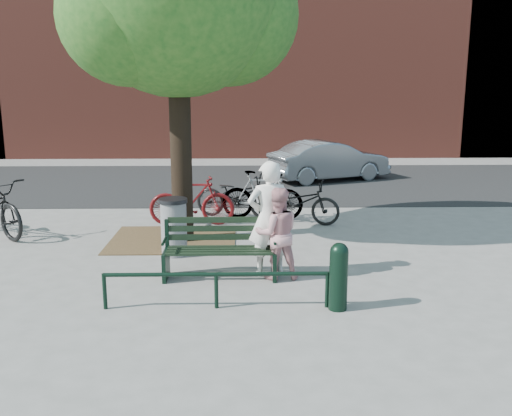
{
  "coord_description": "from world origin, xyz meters",
  "views": [
    {
      "loc": [
        0.39,
        -8.46,
        3.01
      ],
      "look_at": [
        0.58,
        1.0,
        0.9
      ],
      "focal_mm": 40.0,
      "sensor_mm": 36.0,
      "label": 1
    }
  ],
  "objects_px": {
    "person_right": "(277,234)",
    "bollard": "(339,274)",
    "parked_car": "(329,161)",
    "bicycle_c": "(237,196)",
    "park_bench": "(220,247)",
    "person_left": "(269,219)",
    "litter_bin": "(174,227)"
  },
  "relations": [
    {
      "from": "park_bench",
      "to": "person_left",
      "type": "xyz_separation_m",
      "value": [
        0.76,
        0.07,
        0.43
      ]
    },
    {
      "from": "parked_car",
      "to": "person_right",
      "type": "bearing_deg",
      "value": 143.8
    },
    {
      "from": "person_right",
      "to": "park_bench",
      "type": "bearing_deg",
      "value": -13.12
    },
    {
      "from": "person_right",
      "to": "parked_car",
      "type": "xyz_separation_m",
      "value": [
        2.11,
        8.9,
        -0.11
      ]
    },
    {
      "from": "person_right",
      "to": "bicycle_c",
      "type": "relative_size",
      "value": 0.76
    },
    {
      "from": "bicycle_c",
      "to": "park_bench",
      "type": "bearing_deg",
      "value": -166.95
    },
    {
      "from": "person_right",
      "to": "bicycle_c",
      "type": "height_order",
      "value": "person_right"
    },
    {
      "from": "bicycle_c",
      "to": "parked_car",
      "type": "bearing_deg",
      "value": -13.71
    },
    {
      "from": "person_right",
      "to": "litter_bin",
      "type": "bearing_deg",
      "value": -42.48
    },
    {
      "from": "bollard",
      "to": "parked_car",
      "type": "bearing_deg",
      "value": 82.38
    },
    {
      "from": "person_left",
      "to": "bollard",
      "type": "bearing_deg",
      "value": 111.04
    },
    {
      "from": "park_bench",
      "to": "parked_car",
      "type": "bearing_deg",
      "value": 71.22
    },
    {
      "from": "person_right",
      "to": "bicycle_c",
      "type": "bearing_deg",
      "value": -87.56
    },
    {
      "from": "person_right",
      "to": "bicycle_c",
      "type": "distance_m",
      "value": 4.13
    },
    {
      "from": "parked_car",
      "to": "bicycle_c",
      "type": "bearing_deg",
      "value": 127.25
    },
    {
      "from": "person_left",
      "to": "litter_bin",
      "type": "distance_m",
      "value": 1.98
    },
    {
      "from": "bollard",
      "to": "bicycle_c",
      "type": "xyz_separation_m",
      "value": [
        -1.42,
        5.32,
        0.0
      ]
    },
    {
      "from": "litter_bin",
      "to": "person_left",
      "type": "bearing_deg",
      "value": -33.69
    },
    {
      "from": "person_left",
      "to": "bicycle_c",
      "type": "relative_size",
      "value": 0.96
    },
    {
      "from": "park_bench",
      "to": "person_left",
      "type": "distance_m",
      "value": 0.88
    },
    {
      "from": "litter_bin",
      "to": "parked_car",
      "type": "height_order",
      "value": "parked_car"
    },
    {
      "from": "bollard",
      "to": "person_right",
      "type": "bearing_deg",
      "value": 120.79
    },
    {
      "from": "person_left",
      "to": "parked_car",
      "type": "xyz_separation_m",
      "value": [
        2.23,
        8.74,
        -0.3
      ]
    },
    {
      "from": "person_right",
      "to": "bollard",
      "type": "relative_size",
      "value": 1.55
    },
    {
      "from": "person_right",
      "to": "bollard",
      "type": "bearing_deg",
      "value": 113.86
    },
    {
      "from": "park_bench",
      "to": "litter_bin",
      "type": "xyz_separation_m",
      "value": [
        -0.85,
        1.15,
        0.04
      ]
    },
    {
      "from": "person_left",
      "to": "bollard",
      "type": "xyz_separation_m",
      "value": [
        0.87,
        -1.42,
        -0.41
      ]
    },
    {
      "from": "litter_bin",
      "to": "bicycle_c",
      "type": "bearing_deg",
      "value": 69.22
    },
    {
      "from": "person_left",
      "to": "litter_bin",
      "type": "height_order",
      "value": "person_left"
    },
    {
      "from": "bollard",
      "to": "litter_bin",
      "type": "height_order",
      "value": "litter_bin"
    },
    {
      "from": "person_left",
      "to": "parked_car",
      "type": "height_order",
      "value": "person_left"
    },
    {
      "from": "bollard",
      "to": "parked_car",
      "type": "relative_size",
      "value": 0.25
    }
  ]
}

